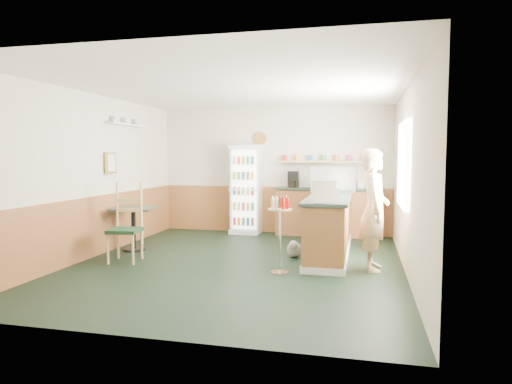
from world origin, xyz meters
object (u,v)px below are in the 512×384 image
(display_case, at_px, (334,179))
(cash_register, at_px, (325,194))
(drinks_fridge, at_px, (246,189))
(cafe_chair, at_px, (128,220))
(condiment_stand, at_px, (280,224))
(cafe_table, at_px, (134,220))
(shopkeeper, at_px, (374,210))

(display_case, xyz_separation_m, cash_register, (0.00, -1.90, -0.12))
(drinks_fridge, xyz_separation_m, cafe_chair, (-1.20, -2.92, -0.30))
(condiment_stand, distance_m, cafe_table, 2.96)
(cash_register, bearing_deg, display_case, 80.63)
(display_case, relative_size, shopkeeper, 0.46)
(drinks_fridge, height_order, cafe_table, drinks_fridge)
(drinks_fridge, xyz_separation_m, cafe_table, (-1.48, -2.21, -0.41))
(drinks_fridge, distance_m, cafe_chair, 3.17)
(cash_register, distance_m, cafe_chair, 3.15)
(display_case, height_order, shopkeeper, shopkeeper)
(display_case, relative_size, cafe_chair, 0.65)
(drinks_fridge, xyz_separation_m, condiment_stand, (1.31, -3.16, -0.24))
(drinks_fridge, bearing_deg, display_case, -25.46)
(cafe_table, bearing_deg, shopkeeper, -6.42)
(display_case, relative_size, cash_register, 2.04)
(cash_register, bearing_deg, cafe_table, 160.53)
(cash_register, xyz_separation_m, cafe_chair, (-3.11, -0.11, -0.47))
(cafe_chair, bearing_deg, drinks_fridge, 59.86)
(condiment_stand, bearing_deg, shopkeeper, 20.44)
(display_case, height_order, cafe_chair, display_case)
(cash_register, xyz_separation_m, cafe_table, (-3.40, 0.61, -0.58))
(cash_register, relative_size, shopkeeper, 0.22)
(drinks_fridge, distance_m, cash_register, 3.41)
(shopkeeper, relative_size, condiment_stand, 1.64)
(drinks_fridge, bearing_deg, shopkeeper, -45.58)
(display_case, height_order, cafe_table, display_case)
(display_case, distance_m, cafe_chair, 3.75)
(shopkeeper, distance_m, condiment_stand, 1.40)
(cafe_chair, bearing_deg, cafe_table, 104.05)
(display_case, height_order, condiment_stand, display_case)
(shopkeeper, bearing_deg, condiment_stand, 110.17)
(drinks_fridge, xyz_separation_m, display_case, (1.92, -0.91, 0.29))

